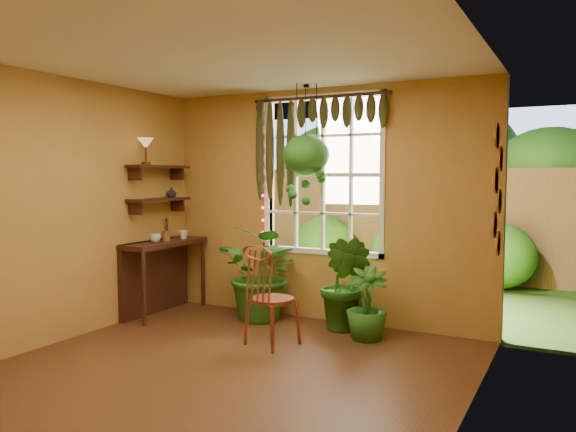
% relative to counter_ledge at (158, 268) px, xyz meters
% --- Properties ---
extents(floor, '(4.50, 4.50, 0.00)m').
position_rel_counter_ledge_xyz_m(floor, '(1.91, -1.60, -0.55)').
color(floor, '#503016').
rests_on(floor, ground).
extents(ceiling, '(4.50, 4.50, 0.00)m').
position_rel_counter_ledge_xyz_m(ceiling, '(1.91, -1.60, 2.15)').
color(ceiling, white).
rests_on(ceiling, wall_back).
extents(wall_back, '(4.00, 0.00, 4.00)m').
position_rel_counter_ledge_xyz_m(wall_back, '(1.91, 0.65, 0.80)').
color(wall_back, '#B9893F').
rests_on(wall_back, floor).
extents(wall_left, '(0.00, 4.50, 4.50)m').
position_rel_counter_ledge_xyz_m(wall_left, '(-0.09, -1.60, 0.80)').
color(wall_left, '#B9893F').
rests_on(wall_left, floor).
extents(wall_right, '(0.00, 4.50, 4.50)m').
position_rel_counter_ledge_xyz_m(wall_right, '(3.91, -1.60, 0.80)').
color(wall_right, '#B9893F').
rests_on(wall_right, floor).
extents(window, '(1.52, 0.10, 1.86)m').
position_rel_counter_ledge_xyz_m(window, '(1.91, 0.68, 1.15)').
color(window, white).
rests_on(window, wall_back).
extents(valance_vine, '(1.70, 0.12, 1.10)m').
position_rel_counter_ledge_xyz_m(valance_vine, '(1.82, 0.56, 1.73)').
color(valance_vine, '#3D1C10').
rests_on(valance_vine, window).
extents(string_lights, '(0.03, 0.03, 1.54)m').
position_rel_counter_ledge_xyz_m(string_lights, '(1.15, 0.59, 1.20)').
color(string_lights, '#FF2633').
rests_on(string_lights, window).
extents(wall_plates, '(0.04, 0.32, 1.10)m').
position_rel_counter_ledge_xyz_m(wall_plates, '(3.89, 0.19, 1.00)').
color(wall_plates, beige).
rests_on(wall_plates, wall_right).
extents(counter_ledge, '(0.40, 1.20, 0.90)m').
position_rel_counter_ledge_xyz_m(counter_ledge, '(0.00, 0.00, 0.00)').
color(counter_ledge, '#3D1C10').
rests_on(counter_ledge, floor).
extents(shelf_lower, '(0.25, 0.90, 0.04)m').
position_rel_counter_ledge_xyz_m(shelf_lower, '(0.03, 0.00, 0.85)').
color(shelf_lower, '#3D1C10').
rests_on(shelf_lower, wall_left).
extents(shelf_upper, '(0.25, 0.90, 0.04)m').
position_rel_counter_ledge_xyz_m(shelf_upper, '(0.03, 0.00, 1.25)').
color(shelf_upper, '#3D1C10').
rests_on(shelf_upper, wall_left).
extents(backyard, '(14.00, 10.00, 12.00)m').
position_rel_counter_ledge_xyz_m(backyard, '(2.15, 5.27, 0.73)').
color(backyard, '#2C5919').
rests_on(backyard, ground).
extents(windsor_chair, '(0.54, 0.56, 1.17)m').
position_rel_counter_ledge_xyz_m(windsor_chair, '(1.88, -0.51, -0.21)').
color(windsor_chair, maroon).
rests_on(windsor_chair, floor).
extents(potted_plant_left, '(1.09, 0.97, 1.12)m').
position_rel_counter_ledge_xyz_m(potted_plant_left, '(1.33, 0.30, 0.01)').
color(potted_plant_left, '#164C14').
rests_on(potted_plant_left, floor).
extents(potted_plant_mid, '(0.66, 0.58, 1.05)m').
position_rel_counter_ledge_xyz_m(potted_plant_mid, '(2.34, 0.33, -0.03)').
color(potted_plant_mid, '#164C14').
rests_on(potted_plant_mid, floor).
extents(potted_plant_right, '(0.54, 0.54, 0.75)m').
position_rel_counter_ledge_xyz_m(potted_plant_right, '(2.66, 0.11, -0.18)').
color(potted_plant_right, '#164C14').
rests_on(potted_plant_right, floor).
extents(hanging_basket, '(0.52, 0.52, 1.36)m').
position_rel_counter_ledge_xyz_m(hanging_basket, '(1.85, 0.36, 1.33)').
color(hanging_basket, black).
rests_on(hanging_basket, ceiling).
extents(cup_a, '(0.17, 0.17, 0.10)m').
position_rel_counter_ledge_xyz_m(cup_a, '(0.13, -0.19, 0.40)').
color(cup_a, silver).
rests_on(cup_a, counter_ledge).
extents(cup_b, '(0.15, 0.15, 0.11)m').
position_rel_counter_ledge_xyz_m(cup_b, '(0.19, 0.26, 0.40)').
color(cup_b, beige).
rests_on(cup_b, counter_ledge).
extents(brush_jar, '(0.09, 0.09, 0.35)m').
position_rel_counter_ledge_xyz_m(brush_jar, '(0.11, 0.03, 0.48)').
color(brush_jar, brown).
rests_on(brush_jar, counter_ledge).
extents(shelf_vase, '(0.16, 0.16, 0.13)m').
position_rel_counter_ledge_xyz_m(shelf_vase, '(0.04, 0.22, 0.93)').
color(shelf_vase, '#B2AD99').
rests_on(shelf_vase, shelf_lower).
extents(tiffany_lamp, '(0.19, 0.19, 0.31)m').
position_rel_counter_ledge_xyz_m(tiffany_lamp, '(0.05, -0.24, 1.50)').
color(tiffany_lamp, '#512D17').
rests_on(tiffany_lamp, shelf_upper).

